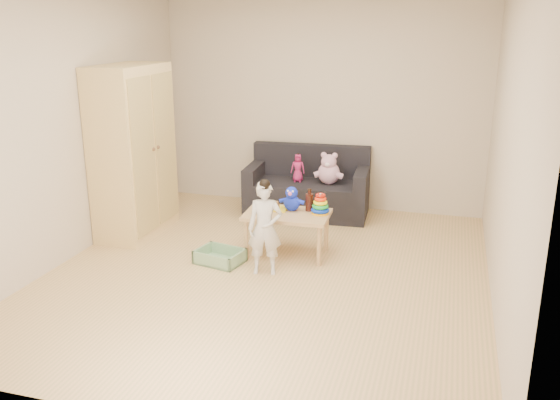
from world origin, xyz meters
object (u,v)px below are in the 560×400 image
(wardrobe, at_px, (133,151))
(toddler, at_px, (265,229))
(sofa, at_px, (307,198))
(play_table, at_px, (287,234))

(wardrobe, relative_size, toddler, 2.14)
(sofa, height_order, toddler, toddler)
(sofa, relative_size, play_table, 1.74)
(toddler, bearing_deg, play_table, 68.49)
(wardrobe, relative_size, play_table, 2.20)
(play_table, distance_m, toddler, 0.54)
(wardrobe, distance_m, play_table, 1.93)
(toddler, bearing_deg, wardrobe, 145.30)
(wardrobe, height_order, play_table, wardrobe)
(wardrobe, xyz_separation_m, play_table, (1.79, -0.19, -0.70))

